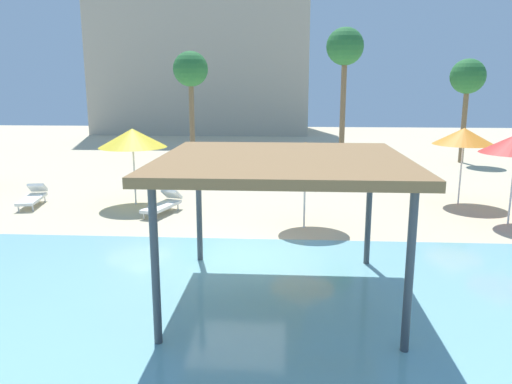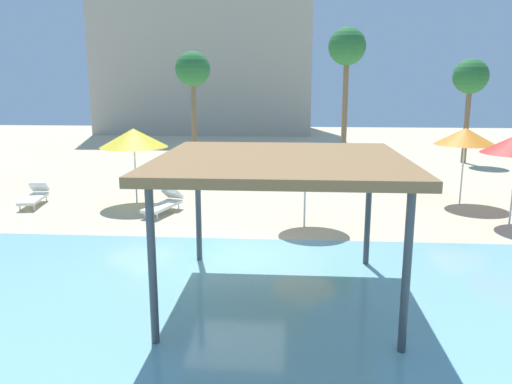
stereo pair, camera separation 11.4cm
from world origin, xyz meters
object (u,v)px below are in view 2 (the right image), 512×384
object	(u,v)px
beach_umbrella_orange_3	(465,136)
palm_tree_0	(193,72)
palm_tree_1	(347,50)
beach_umbrella_orange_5	(306,152)
palm_tree_3	(470,79)
beach_umbrella_yellow_2	(134,138)
shade_pavilion	(281,165)
lounge_chair_2	(165,203)
lounge_chair_0	(35,196)

from	to	relation	value
beach_umbrella_orange_3	palm_tree_0	distance (m)	14.97
palm_tree_1	beach_umbrella_orange_5	bearing A→B (deg)	-101.31
palm_tree_3	beach_umbrella_yellow_2	bearing A→B (deg)	-144.30
beach_umbrella_yellow_2	palm_tree_0	xyz separation A→B (m)	(0.28, 9.88, 2.56)
beach_umbrella_orange_5	palm_tree_3	size ratio (longest dim) A/B	0.46
beach_umbrella_orange_3	shade_pavilion	bearing A→B (deg)	-126.36
lounge_chair_2	beach_umbrella_orange_5	bearing A→B (deg)	89.37
palm_tree_0	lounge_chair_2	bearing A→B (deg)	-84.44
palm_tree_1	lounge_chair_2	bearing A→B (deg)	-125.16
palm_tree_0	shade_pavilion	bearing A→B (deg)	-73.67
palm_tree_3	palm_tree_1	bearing A→B (deg)	-162.20
beach_umbrella_orange_3	palm_tree_3	world-z (taller)	palm_tree_3
lounge_chair_0	beach_umbrella_yellow_2	bearing A→B (deg)	86.14
lounge_chair_2	palm_tree_0	xyz separation A→B (m)	(-1.08, 11.08, 4.68)
shade_pavilion	beach_umbrella_yellow_2	size ratio (longest dim) A/B	1.73
lounge_chair_2	beach_umbrella_orange_3	bearing A→B (deg)	117.24
beach_umbrella_yellow_2	beach_umbrella_orange_5	world-z (taller)	beach_umbrella_yellow_2
lounge_chair_0	palm_tree_3	world-z (taller)	palm_tree_3
beach_umbrella_orange_5	palm_tree_3	xyz separation A→B (m)	(9.27, 13.72, 2.28)
beach_umbrella_yellow_2	palm_tree_1	bearing A→B (deg)	46.34
beach_umbrella_orange_5	palm_tree_0	world-z (taller)	palm_tree_0
beach_umbrella_orange_3	palm_tree_0	xyz separation A→B (m)	(-11.66, 9.04, 2.50)
lounge_chair_0	palm_tree_1	xyz separation A→B (m)	(12.11, 9.24, 5.68)
beach_umbrella_yellow_2	palm_tree_0	size ratio (longest dim) A/B	0.46
beach_umbrella_yellow_2	palm_tree_0	world-z (taller)	palm_tree_0
lounge_chair_2	palm_tree_0	world-z (taller)	palm_tree_0
beach_umbrella_orange_3	beach_umbrella_orange_5	distance (m)	6.79
palm_tree_0	beach_umbrella_orange_3	bearing A→B (deg)	-37.78
shade_pavilion	beach_umbrella_orange_5	xyz separation A→B (m)	(0.63, 5.26, -0.44)
shade_pavilion	palm_tree_0	bearing A→B (deg)	106.33
shade_pavilion	lounge_chair_2	world-z (taller)	shade_pavilion
lounge_chair_2	palm_tree_1	size ratio (longest dim) A/B	0.28
lounge_chair_2	palm_tree_3	distance (m)	19.13
beach_umbrella_orange_3	lounge_chair_2	size ratio (longest dim) A/B	1.41
palm_tree_1	beach_umbrella_yellow_2	bearing A→B (deg)	-133.66
beach_umbrella_yellow_2	palm_tree_1	xyz separation A→B (m)	(8.42, 8.82, 3.56)
lounge_chair_2	shade_pavilion	bearing A→B (deg)	47.95
lounge_chair_2	palm_tree_1	world-z (taller)	palm_tree_1
beach_umbrella_orange_3	palm_tree_1	world-z (taller)	palm_tree_1
shade_pavilion	lounge_chair_0	size ratio (longest dim) A/B	2.45
palm_tree_3	beach_umbrella_orange_5	bearing A→B (deg)	-124.04
shade_pavilion	beach_umbrella_yellow_2	distance (m)	9.65
lounge_chair_2	palm_tree_0	bearing A→B (deg)	-158.12
shade_pavilion	palm_tree_1	world-z (taller)	palm_tree_1
shade_pavilion	beach_umbrella_yellow_2	xyz separation A→B (m)	(-5.49, 7.92, -0.35)
beach_umbrella_orange_5	palm_tree_3	world-z (taller)	palm_tree_3
beach_umbrella_yellow_2	lounge_chair_2	size ratio (longest dim) A/B	1.40
beach_umbrella_orange_5	palm_tree_1	xyz separation A→B (m)	(2.30, 11.48, 3.65)
lounge_chair_0	palm_tree_1	world-z (taller)	palm_tree_1
lounge_chair_0	palm_tree_0	distance (m)	11.98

